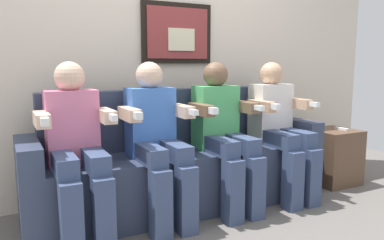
{
  "coord_description": "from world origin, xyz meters",
  "views": [
    {
      "loc": [
        -1.2,
        -2.19,
        1.09
      ],
      "look_at": [
        0.0,
        0.15,
        0.7
      ],
      "focal_mm": 34.98,
      "sensor_mm": 36.0,
      "label": 1
    }
  ],
  "objects_px": {
    "person_leftmost": "(76,144)",
    "person_left_center": "(157,136)",
    "person_right_center": "(223,130)",
    "spare_remote_on_table": "(342,129)",
    "couch": "(182,167)",
    "side_table_right": "(332,156)",
    "person_rightmost": "(279,125)"
  },
  "relations": [
    {
      "from": "couch",
      "to": "person_leftmost",
      "type": "distance_m",
      "value": 0.87
    },
    {
      "from": "person_rightmost",
      "to": "person_left_center",
      "type": "bearing_deg",
      "value": 180.0
    },
    {
      "from": "couch",
      "to": "side_table_right",
      "type": "height_order",
      "value": "couch"
    },
    {
      "from": "spare_remote_on_table",
      "to": "side_table_right",
      "type": "bearing_deg",
      "value": 144.68
    },
    {
      "from": "person_right_center",
      "to": "person_rightmost",
      "type": "relative_size",
      "value": 1.0
    },
    {
      "from": "couch",
      "to": "person_right_center",
      "type": "bearing_deg",
      "value": -32.17
    },
    {
      "from": "couch",
      "to": "side_table_right",
      "type": "xyz_separation_m",
      "value": [
        1.5,
        -0.11,
        -0.06
      ]
    },
    {
      "from": "person_right_center",
      "to": "person_rightmost",
      "type": "xyz_separation_m",
      "value": [
        0.54,
        0.0,
        0.0
      ]
    },
    {
      "from": "person_leftmost",
      "to": "couch",
      "type": "bearing_deg",
      "value": 11.84
    },
    {
      "from": "person_left_center",
      "to": "spare_remote_on_table",
      "type": "height_order",
      "value": "person_left_center"
    },
    {
      "from": "spare_remote_on_table",
      "to": "couch",
      "type": "bearing_deg",
      "value": 174.53
    },
    {
      "from": "person_right_center",
      "to": "person_rightmost",
      "type": "bearing_deg",
      "value": 0.0
    },
    {
      "from": "person_left_center",
      "to": "spare_remote_on_table",
      "type": "bearing_deg",
      "value": 0.62
    },
    {
      "from": "spare_remote_on_table",
      "to": "person_right_center",
      "type": "bearing_deg",
      "value": -179.12
    },
    {
      "from": "person_left_center",
      "to": "person_right_center",
      "type": "relative_size",
      "value": 1.0
    },
    {
      "from": "person_leftmost",
      "to": "side_table_right",
      "type": "distance_m",
      "value": 2.33
    },
    {
      "from": "couch",
      "to": "person_left_center",
      "type": "bearing_deg",
      "value": -147.85
    },
    {
      "from": "side_table_right",
      "to": "couch",
      "type": "bearing_deg",
      "value": 175.91
    },
    {
      "from": "couch",
      "to": "person_left_center",
      "type": "xyz_separation_m",
      "value": [
        -0.27,
        -0.17,
        0.29
      ]
    },
    {
      "from": "person_rightmost",
      "to": "side_table_right",
      "type": "relative_size",
      "value": 2.22
    },
    {
      "from": "person_right_center",
      "to": "person_left_center",
      "type": "bearing_deg",
      "value": 180.0
    },
    {
      "from": "person_left_center",
      "to": "person_rightmost",
      "type": "relative_size",
      "value": 1.0
    },
    {
      "from": "side_table_right",
      "to": "spare_remote_on_table",
      "type": "distance_m",
      "value": 0.27
    },
    {
      "from": "person_leftmost",
      "to": "person_left_center",
      "type": "distance_m",
      "value": 0.54
    },
    {
      "from": "side_table_right",
      "to": "spare_remote_on_table",
      "type": "xyz_separation_m",
      "value": [
        0.06,
        -0.04,
        0.26
      ]
    },
    {
      "from": "couch",
      "to": "person_rightmost",
      "type": "height_order",
      "value": "person_rightmost"
    },
    {
      "from": "person_left_center",
      "to": "spare_remote_on_table",
      "type": "distance_m",
      "value": 1.83
    },
    {
      "from": "person_rightmost",
      "to": "side_table_right",
      "type": "distance_m",
      "value": 0.78
    },
    {
      "from": "person_right_center",
      "to": "side_table_right",
      "type": "relative_size",
      "value": 2.22
    },
    {
      "from": "person_leftmost",
      "to": "side_table_right",
      "type": "relative_size",
      "value": 2.22
    },
    {
      "from": "person_leftmost",
      "to": "person_right_center",
      "type": "bearing_deg",
      "value": 0.0
    },
    {
      "from": "couch",
      "to": "person_rightmost",
      "type": "distance_m",
      "value": 0.87
    }
  ]
}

